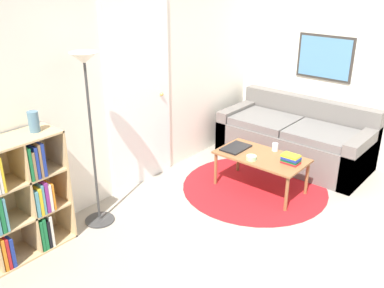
# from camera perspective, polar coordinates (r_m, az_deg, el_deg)

# --- Properties ---
(ground_plane) EXTENTS (14.00, 14.00, 0.00)m
(ground_plane) POSITION_cam_1_polar(r_m,az_deg,el_deg) (3.94, 16.43, -15.47)
(ground_plane) COLOR gray
(wall_back) EXTENTS (7.47, 0.11, 2.60)m
(wall_back) POSITION_cam_1_polar(r_m,az_deg,el_deg) (4.62, -8.76, 8.96)
(wall_back) COLOR silver
(wall_back) RESTS_ON ground_plane
(wall_right) EXTENTS (0.08, 5.29, 2.60)m
(wall_right) POSITION_cam_1_polar(r_m,az_deg,el_deg) (5.76, 17.00, 11.11)
(wall_right) COLOR silver
(wall_right) RESTS_ON ground_plane
(rug) EXTENTS (1.65, 1.65, 0.01)m
(rug) POSITION_cam_1_polar(r_m,az_deg,el_deg) (5.01, 8.31, -5.68)
(rug) COLOR #B2191E
(rug) RESTS_ON ground_plane
(bookshelf) EXTENTS (1.09, 0.34, 1.08)m
(bookshelf) POSITION_cam_1_polar(r_m,az_deg,el_deg) (3.91, -24.22, -7.61)
(bookshelf) COLOR tan
(bookshelf) RESTS_ON ground_plane
(floor_lamp) EXTENTS (0.29, 0.29, 1.69)m
(floor_lamp) POSITION_cam_1_polar(r_m,az_deg,el_deg) (3.92, -13.75, 6.28)
(floor_lamp) COLOR #333333
(floor_lamp) RESTS_ON ground_plane
(couch) EXTENTS (0.87, 1.87, 0.78)m
(couch) POSITION_cam_1_polar(r_m,az_deg,el_deg) (5.70, 13.70, 0.62)
(couch) COLOR #66605B
(couch) RESTS_ON ground_plane
(coffee_table) EXTENTS (0.54, 0.99, 0.42)m
(coffee_table) POSITION_cam_1_polar(r_m,az_deg,el_deg) (4.82, 9.21, -1.99)
(coffee_table) COLOR brown
(coffee_table) RESTS_ON ground_plane
(laptop) EXTENTS (0.34, 0.23, 0.02)m
(laptop) POSITION_cam_1_polar(r_m,az_deg,el_deg) (4.95, 5.86, -0.50)
(laptop) COLOR black
(laptop) RESTS_ON coffee_table
(bowl) EXTENTS (0.11, 0.11, 0.05)m
(bowl) POSITION_cam_1_polar(r_m,az_deg,el_deg) (4.68, 7.92, -1.84)
(bowl) COLOR #9ED193
(bowl) RESTS_ON coffee_table
(book_stack_on_table) EXTENTS (0.14, 0.19, 0.10)m
(book_stack_on_table) POSITION_cam_1_polar(r_m,az_deg,el_deg) (4.67, 13.04, -1.98)
(book_stack_on_table) COLOR #B21E23
(book_stack_on_table) RESTS_ON coffee_table
(cup) EXTENTS (0.07, 0.07, 0.09)m
(cup) POSITION_cam_1_polar(r_m,az_deg,el_deg) (4.94, 11.02, -0.41)
(cup) COLOR white
(cup) RESTS_ON coffee_table
(vase_on_shelf) EXTENTS (0.09, 0.09, 0.18)m
(vase_on_shelf) POSITION_cam_1_polar(r_m,az_deg,el_deg) (3.81, -20.36, 2.81)
(vase_on_shelf) COLOR slate
(vase_on_shelf) RESTS_ON bookshelf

